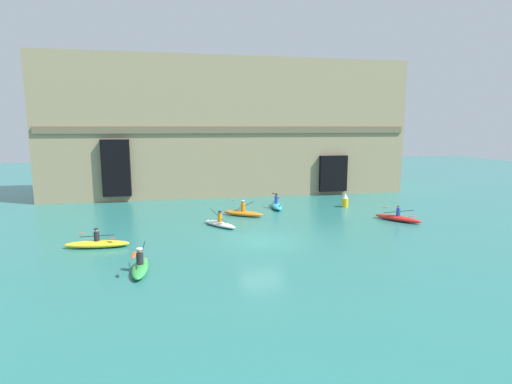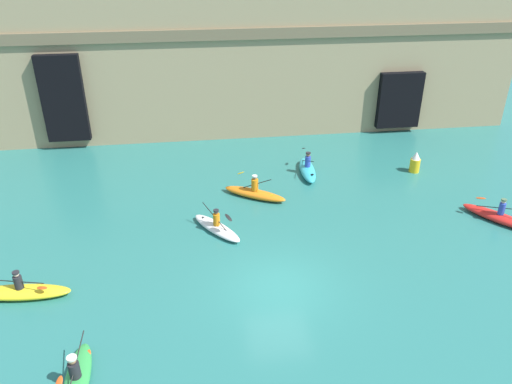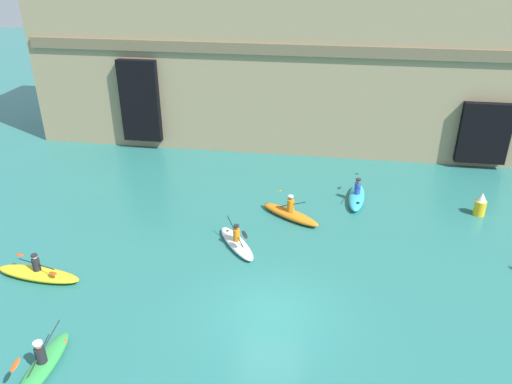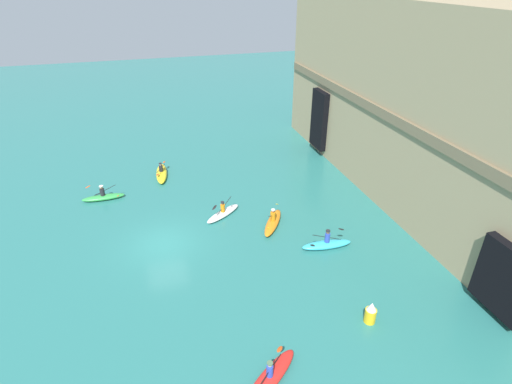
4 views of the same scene
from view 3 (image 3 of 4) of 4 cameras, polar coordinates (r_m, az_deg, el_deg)
name	(u,v)px [view 3 (image 3 of 4)]	position (r m, az deg, el deg)	size (l,w,h in m)	color
ground_plane	(271,314)	(18.49, 1.69, -13.75)	(120.00, 120.00, 0.00)	#28706B
cliff_bluff	(316,37)	(33.18, 6.92, 17.17)	(35.22, 8.03, 13.23)	#9E8966
kayak_green	(43,365)	(17.69, -23.17, -17.67)	(0.74, 2.98, 1.23)	green
kayak_orange	(290,213)	(24.14, 3.94, -2.47)	(3.16, 2.38, 1.28)	orange
kayak_cyan	(357,196)	(26.19, 11.44, -0.49)	(1.02, 3.13, 1.25)	#33B2C6
kayak_white	(237,242)	(21.96, -2.22, -5.78)	(2.33, 2.88, 1.16)	white
kayak_yellow	(38,273)	(21.81, -23.62, -8.52)	(3.64, 1.15, 1.12)	yellow
marker_buoy	(480,205)	(26.59, 24.27, -1.34)	(0.54, 0.54, 1.18)	yellow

